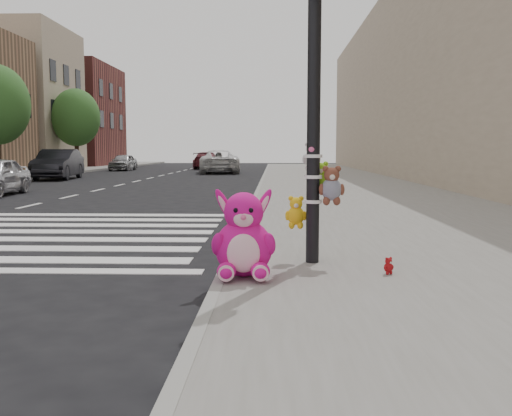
# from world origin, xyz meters

# --- Properties ---
(ground) EXTENTS (120.00, 120.00, 0.00)m
(ground) POSITION_xyz_m (0.00, 0.00, 0.00)
(ground) COLOR black
(ground) RESTS_ON ground
(sidewalk_near) EXTENTS (7.00, 80.00, 0.14)m
(sidewalk_near) POSITION_xyz_m (5.00, 10.00, 0.07)
(sidewalk_near) COLOR slate
(sidewalk_near) RESTS_ON ground
(curb_edge) EXTENTS (0.12, 80.00, 0.15)m
(curb_edge) POSITION_xyz_m (1.55, 10.00, 0.07)
(curb_edge) COLOR gray
(curb_edge) RESTS_ON ground
(bld_far_d) EXTENTS (6.00, 8.00, 10.00)m
(bld_far_d) POSITION_xyz_m (-15.50, 35.00, 5.00)
(bld_far_d) COLOR tan
(bld_far_d) RESTS_ON ground
(bld_far_e) EXTENTS (6.00, 10.00, 9.00)m
(bld_far_e) POSITION_xyz_m (-15.50, 46.00, 4.50)
(bld_far_e) COLOR brown
(bld_far_e) RESTS_ON ground
(bld_near) EXTENTS (5.00, 60.00, 10.00)m
(bld_near) POSITION_xyz_m (10.50, 20.00, 5.00)
(bld_near) COLOR tan
(bld_near) RESTS_ON ground
(signal_pole) EXTENTS (0.72, 0.50, 4.00)m
(signal_pole) POSITION_xyz_m (2.62, 1.82, 1.71)
(signal_pole) COLOR black
(signal_pole) RESTS_ON sidewalk_near
(tree_far_c) EXTENTS (3.20, 3.20, 5.44)m
(tree_far_c) POSITION_xyz_m (-11.20, 33.00, 3.65)
(tree_far_c) COLOR #382619
(tree_far_c) RESTS_ON sidewalk_far
(pink_bunny) EXTENTS (0.69, 0.73, 0.98)m
(pink_bunny) POSITION_xyz_m (1.80, 0.95, 0.54)
(pink_bunny) COLOR #DE128B
(pink_bunny) RESTS_ON sidewalk_near
(red_teddy) EXTENTS (0.16, 0.15, 0.19)m
(red_teddy) POSITION_xyz_m (3.40, 1.14, 0.24)
(red_teddy) COLOR #A41014
(red_teddy) RESTS_ON sidewalk_near
(car_dark_far) EXTENTS (2.14, 4.83, 1.54)m
(car_dark_far) POSITION_xyz_m (-8.95, 23.73, 0.77)
(car_dark_far) COLOR black
(car_dark_far) RESTS_ON ground
(car_white_near) EXTENTS (3.16, 5.59, 1.47)m
(car_white_near) POSITION_xyz_m (-1.51, 31.79, 0.74)
(car_white_near) COLOR silver
(car_white_near) RESTS_ON ground
(car_maroon_near) EXTENTS (1.91, 4.57, 1.32)m
(car_maroon_near) POSITION_xyz_m (-3.25, 39.95, 0.66)
(car_maroon_near) COLOR #581921
(car_maroon_near) RESTS_ON ground
(car_silver_deep) EXTENTS (1.49, 3.60, 1.22)m
(car_silver_deep) POSITION_xyz_m (-8.92, 36.18, 0.61)
(car_silver_deep) COLOR #A1A1A5
(car_silver_deep) RESTS_ON ground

